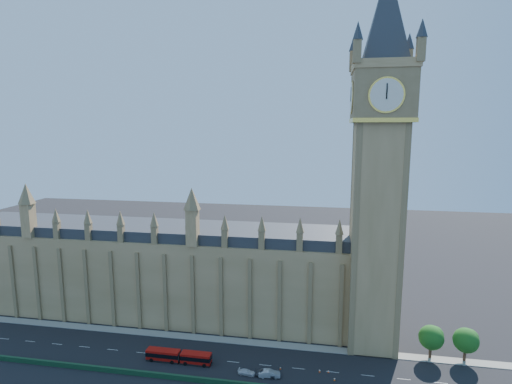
% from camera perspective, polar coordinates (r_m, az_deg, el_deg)
% --- Properties ---
extents(ground, '(400.00, 400.00, 0.00)m').
position_cam_1_polar(ground, '(107.34, -5.55, -22.81)').
color(ground, black).
rests_on(ground, ground).
extents(palace_westminster, '(120.00, 20.00, 28.00)m').
position_cam_1_polar(palace_westminster, '(127.86, -14.03, -10.73)').
color(palace_westminster, '#997B4A').
rests_on(palace_westminster, ground).
extents(elizabeth_tower, '(20.59, 20.59, 105.00)m').
position_cam_1_polar(elizabeth_tower, '(102.52, 17.32, 7.51)').
color(elizabeth_tower, '#997B4A').
rests_on(elizabeth_tower, ground).
extents(bridge_parapet, '(160.00, 0.60, 1.20)m').
position_cam_1_polar(bridge_parapet, '(99.79, -7.06, -25.17)').
color(bridge_parapet, '#1E4C2D').
rests_on(bridge_parapet, ground).
extents(kerb_north, '(160.00, 3.00, 0.16)m').
position_cam_1_polar(kerb_north, '(115.19, -4.22, -20.35)').
color(kerb_north, gray).
rests_on(kerb_north, ground).
extents(tree_east_near, '(6.00, 6.00, 8.50)m').
position_cam_1_polar(tree_east_near, '(113.64, 23.86, -18.41)').
color(tree_east_near, '#382619').
rests_on(tree_east_near, ground).
extents(tree_east_far, '(6.00, 6.00, 8.50)m').
position_cam_1_polar(tree_east_far, '(115.83, 27.90, -18.16)').
color(tree_east_far, '#382619').
rests_on(tree_east_far, ground).
extents(red_bus, '(16.36, 2.65, 2.78)m').
position_cam_1_polar(red_bus, '(107.27, -10.99, -22.06)').
color(red_bus, '#AE100B').
rests_on(red_bus, ground).
extents(car_grey, '(4.87, 2.08, 1.64)m').
position_cam_1_polar(car_grey, '(101.14, 1.41, -24.43)').
color(car_grey, '#45474E').
rests_on(car_grey, ground).
extents(car_silver, '(5.19, 2.39, 1.65)m').
position_cam_1_polar(car_silver, '(100.93, 1.93, -24.50)').
color(car_silver, '#9C9FA3').
rests_on(car_silver, ground).
extents(car_white, '(4.19, 1.93, 1.19)m').
position_cam_1_polar(car_white, '(101.75, -1.33, -24.35)').
color(car_white, silver).
rests_on(car_white, ground).
extents(cone_a, '(0.54, 0.54, 0.67)m').
position_cam_1_polar(cone_a, '(103.76, 3.51, -23.81)').
color(cone_a, black).
rests_on(cone_a, ground).
extents(cone_b, '(0.49, 0.49, 0.64)m').
position_cam_1_polar(cone_b, '(103.91, 10.31, -23.91)').
color(cone_b, black).
rests_on(cone_b, ground).
extents(cone_c, '(0.49, 0.49, 0.70)m').
position_cam_1_polar(cone_c, '(103.74, 9.08, -23.91)').
color(cone_c, black).
rests_on(cone_c, ground).
extents(cone_d, '(0.58, 0.58, 0.70)m').
position_cam_1_polar(cone_d, '(101.62, 11.16, -24.75)').
color(cone_d, black).
rests_on(cone_d, ground).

